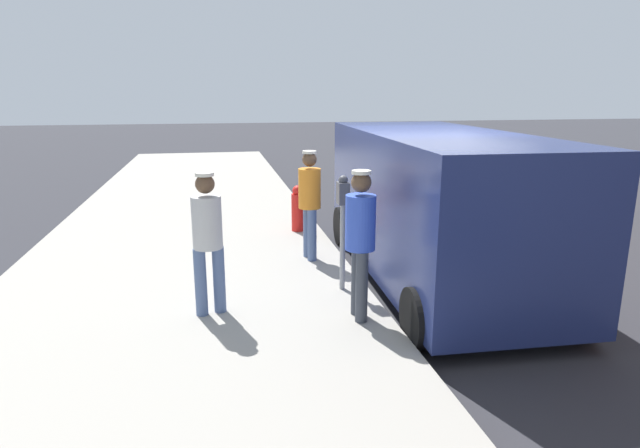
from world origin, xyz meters
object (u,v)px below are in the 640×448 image
object	(u,v)px
pedestrian_in_blue	(360,235)
pedestrian_in_orange	(310,198)
pedestrian_in_gray	(208,235)
parked_van	(436,202)
parking_meter_near	(343,213)
fire_hydrant	(298,209)

from	to	relation	value
pedestrian_in_blue	pedestrian_in_orange	distance (m)	2.34
pedestrian_in_gray	parked_van	size ratio (longest dim) A/B	0.32
parking_meter_near	parked_van	xyz separation A→B (m)	(-1.50, -0.52, -0.03)
parking_meter_near	pedestrian_in_blue	xyz separation A→B (m)	(0.03, 0.95, -0.04)
parking_meter_near	pedestrian_in_blue	world-z (taller)	pedestrian_in_blue
parking_meter_near	pedestrian_in_gray	distance (m)	1.78
pedestrian_in_gray	fire_hydrant	bearing A→B (deg)	-113.96
pedestrian_in_gray	pedestrian_in_orange	xyz separation A→B (m)	(-1.52, -1.88, 0.01)
pedestrian_in_orange	parked_van	world-z (taller)	parked_van
pedestrian_in_gray	pedestrian_in_orange	distance (m)	2.42
pedestrian_in_orange	parked_van	bearing A→B (deg)	152.55
pedestrian_in_gray	pedestrian_in_orange	world-z (taller)	pedestrian_in_orange
parking_meter_near	pedestrian_in_blue	distance (m)	0.95
pedestrian_in_blue	pedestrian_in_gray	xyz separation A→B (m)	(1.68, -0.46, -0.03)
pedestrian_in_blue	parked_van	size ratio (longest dim) A/B	0.33
pedestrian_in_gray	fire_hydrant	xyz separation A→B (m)	(-1.61, -3.62, -0.54)
parking_meter_near	fire_hydrant	world-z (taller)	parking_meter_near
pedestrian_in_gray	parked_van	xyz separation A→B (m)	(-3.21, -1.00, 0.05)
parking_meter_near	pedestrian_in_gray	world-z (taller)	pedestrian_in_gray
pedestrian_in_orange	pedestrian_in_blue	bearing A→B (deg)	93.84
pedestrian_in_orange	fire_hydrant	xyz separation A→B (m)	(-0.09, -1.74, -0.55)
pedestrian_in_gray	pedestrian_in_orange	size ratio (longest dim) A/B	0.99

